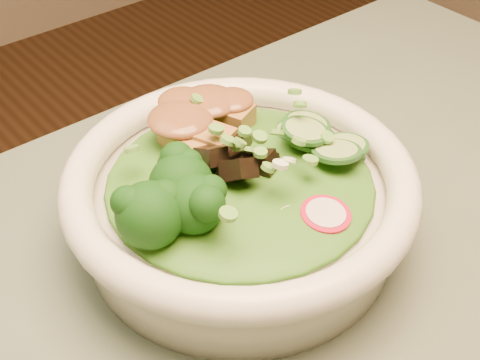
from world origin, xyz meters
TOP-DOWN VIEW (x-y plane):
  - salad_bowl at (0.16, 0.19)m, footprint 0.26×0.26m
  - lettuce_bed at (0.16, 0.19)m, footprint 0.19×0.19m
  - broccoli_florets at (0.10, 0.19)m, footprint 0.08×0.07m
  - radish_slices at (0.16, 0.12)m, footprint 0.10×0.04m
  - cucumber_slices at (0.22, 0.18)m, footprint 0.07×0.07m
  - mushroom_heap at (0.16, 0.20)m, footprint 0.07×0.07m
  - tofu_cubes at (0.16, 0.25)m, footprint 0.09×0.06m
  - peanut_sauce at (0.16, 0.25)m, footprint 0.07×0.05m
  - scallion_garnish at (0.16, 0.19)m, footprint 0.18×0.18m

SIDE VIEW (x-z plane):
  - salad_bowl at x=0.16m, z-range 0.75..0.82m
  - lettuce_bed at x=0.16m, z-range 0.80..0.82m
  - radish_slices at x=0.16m, z-range 0.80..0.82m
  - cucumber_slices at x=0.22m, z-range 0.80..0.84m
  - tofu_cubes at x=0.16m, z-range 0.80..0.84m
  - mushroom_heap at x=0.16m, z-range 0.80..0.84m
  - broccoli_florets at x=0.10m, z-range 0.80..0.84m
  - scallion_garnish at x=0.16m, z-range 0.82..0.84m
  - peanut_sauce at x=0.16m, z-range 0.82..0.84m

